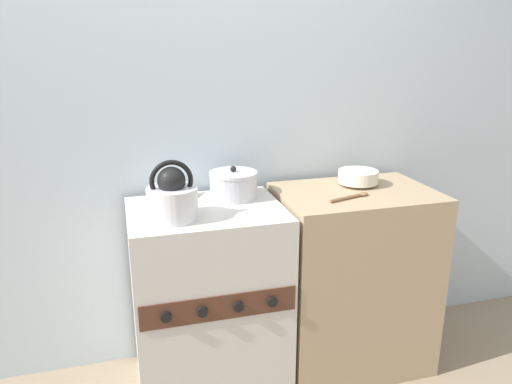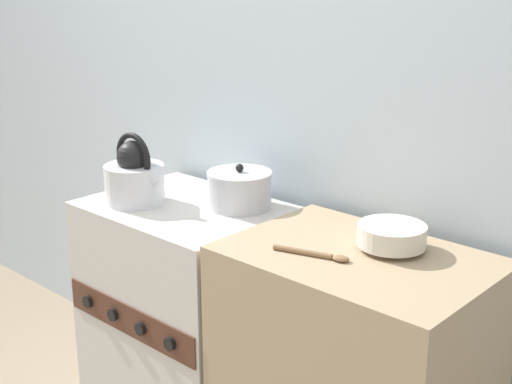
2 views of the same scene
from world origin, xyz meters
name	(u,v)px [view 1 (image 1 of 2)]	position (x,y,z in m)	size (l,w,h in m)	color
wall_back	(191,117)	(0.00, 0.60, 1.25)	(7.00, 0.06, 2.50)	silver
stove	(209,300)	(0.00, 0.26, 0.45)	(0.68, 0.55, 0.90)	beige
counter	(352,279)	(0.73, 0.26, 0.46)	(0.74, 0.52, 0.92)	tan
kettle	(173,198)	(-0.15, 0.17, 0.99)	(0.26, 0.21, 0.25)	silver
cooking_pot	(233,185)	(0.15, 0.38, 0.96)	(0.22, 0.22, 0.15)	silver
enamel_bowl	(358,177)	(0.77, 0.35, 0.96)	(0.20, 0.20, 0.07)	beige
wooden_spoon	(352,197)	(0.65, 0.16, 0.93)	(0.22, 0.09, 0.02)	olive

